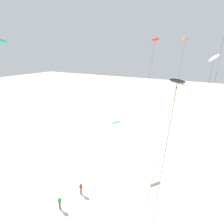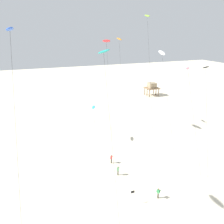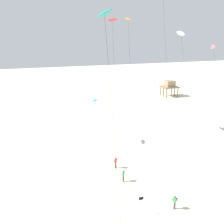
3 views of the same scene
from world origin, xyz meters
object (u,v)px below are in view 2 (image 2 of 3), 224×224
Objects in this scene: kite_pink at (188,71)px; kite_flyer_furthest at (158,193)px; kite_lime at (147,17)px; kite_black at (206,70)px; marker_flag at (132,195)px; kite_white at (162,53)px; stilt_house at (152,86)px; kite_orange at (119,40)px; kite_blue at (10,32)px; kite_cyan at (93,107)px; kite_flyer_nearest at (118,170)px; kite_teal at (104,53)px; kite_flyer_middle at (111,159)px; kite_red at (106,41)px.

kite_pink reaches higher than kite_flyer_furthest.
kite_lime is at bearing 85.13° from kite_pink.
kite_black is 22.05m from marker_flag.
kite_white is 9.12× the size of marker_flag.
kite_lime is at bearing -125.24° from stilt_house.
kite_orange is at bearing 70.76° from marker_flag.
kite_blue is (-28.12, -22.80, -3.01)m from kite_lime.
kite_white reaches higher than kite_cyan.
kite_black is at bearing 26.66° from kite_flyer_furthest.
kite_black is at bearing -7.22° from kite_flyer_nearest.
kite_cyan is (13.64, 18.07, -14.99)m from kite_blue.
kite_flyer_middle is at bearing 62.78° from kite_teal.
kite_black is 22.16m from kite_red.
kite_teal is at bearing -110.87° from kite_red.
kite_lime reaches higher than kite_flyer_middle.
kite_blue is 27.56m from kite_flyer_furthest.
kite_orange is 2.72× the size of kite_cyan.
kite_lime is 1.52× the size of kite_pink.
kite_teal is 21.83m from kite_cyan.
kite_pink is at bearing 5.48° from kite_flyer_nearest.
kite_black is 21.42m from kite_flyer_nearest.
kite_red is (8.23, 21.60, 0.46)m from kite_teal.
kite_flyer_nearest is at bearing 83.23° from marker_flag.
kite_pink is 10.34× the size of kite_flyer_middle.
kite_white reaches higher than stilt_house.
kite_flyer_nearest is 1.00× the size of kite_flyer_furthest.
kite_orange is 1.24× the size of kite_pink.
kite_lime is at bearing 3.31° from kite_red.
stilt_house is at bearing 54.76° from kite_lime.
kite_cyan is at bearing 170.68° from kite_white.
kite_flyer_nearest is (3.57, 3.69, -19.34)m from kite_teal.
kite_flyer_middle is 0.80× the size of marker_flag.
kite_teal is at bearing -117.02° from kite_orange.
kite_pink is at bearing -43.81° from kite_cyan.
kite_lime reaches higher than kite_orange.
kite_white is 11.47× the size of kite_flyer_nearest.
stilt_house is at bearing 52.69° from kite_teal.
kite_blue reaches higher than kite_flyer_nearest.
kite_cyan is 4.73× the size of kite_flyer_nearest.
kite_pink is at bearing -62.88° from kite_red.
marker_flag is at bearing -49.01° from kite_teal.
kite_flyer_middle is (-4.36, -14.06, -19.81)m from kite_red.
stilt_house is (16.73, 23.68, -22.24)m from kite_lime.
kite_white is 13.28m from kite_black.
kite_teal reaches higher than kite_cyan.
kite_orange is 10.88m from kite_white.
stilt_house is (16.90, 30.75, -14.98)m from kite_white.
stilt_house is at bearing 42.24° from kite_red.
kite_white is 11.47× the size of kite_flyer_middle.
kite_cyan is (-14.49, -4.72, -17.99)m from kite_lime.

